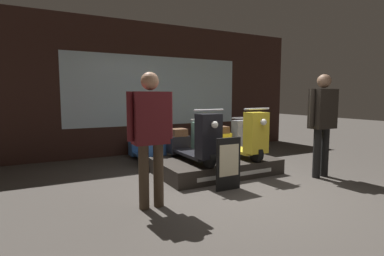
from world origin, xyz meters
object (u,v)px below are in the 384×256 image
(scooter_backrow_0, at_px, (147,146))
(scooter_backrow_2, at_px, (229,140))
(scooter_display_right, at_px, (239,138))
(price_sign_board, at_px, (228,164))
(scooter_display_left, at_px, (194,142))
(scooter_backrow_1, at_px, (191,143))
(person_left_browsing, at_px, (151,129))
(person_right_browsing, at_px, (323,116))

(scooter_backrow_0, distance_m, scooter_backrow_2, 2.09)
(scooter_display_right, bearing_deg, price_sign_board, -133.81)
(scooter_display_left, xyz_separation_m, scooter_backrow_2, (1.74, 1.46, -0.27))
(scooter_backrow_2, xyz_separation_m, price_sign_board, (-1.63, -2.34, 0.05))
(scooter_backrow_2, bearing_deg, scooter_backrow_0, 180.00)
(scooter_display_right, bearing_deg, scooter_backrow_1, 100.38)
(scooter_backrow_0, distance_m, price_sign_board, 2.39)
(scooter_display_right, distance_m, person_left_browsing, 2.39)
(scooter_display_left, bearing_deg, scooter_backrow_2, 39.91)
(scooter_backrow_0, xyz_separation_m, person_right_browsing, (2.32, -2.48, 0.72))
(scooter_display_left, distance_m, person_right_browsing, 2.27)
(scooter_display_right, relative_size, price_sign_board, 1.92)
(scooter_backrow_1, height_order, scooter_backrow_2, same)
(scooter_display_right, relative_size, scooter_backrow_0, 1.00)
(scooter_display_left, bearing_deg, scooter_backrow_0, 103.39)
(scooter_display_left, height_order, price_sign_board, scooter_display_left)
(scooter_backrow_2, bearing_deg, person_left_browsing, -139.50)
(scooter_display_left, bearing_deg, price_sign_board, -82.64)
(person_left_browsing, relative_size, person_right_browsing, 0.96)
(scooter_backrow_0, height_order, scooter_backrow_1, same)
(scooter_backrow_0, bearing_deg, person_right_browsing, -46.90)
(scooter_backrow_1, xyz_separation_m, person_left_browsing, (-1.86, -2.48, 0.66))
(scooter_display_right, bearing_deg, scooter_backrow_2, 61.92)
(scooter_display_left, xyz_separation_m, price_sign_board, (0.11, -0.89, -0.22))
(scooter_display_left, distance_m, scooter_backrow_1, 1.64)
(scooter_backrow_2, height_order, person_right_browsing, person_right_browsing)
(scooter_backrow_0, height_order, price_sign_board, scooter_backrow_0)
(scooter_backrow_2, bearing_deg, scooter_backrow_1, 180.00)
(person_left_browsing, height_order, person_right_browsing, person_right_browsing)
(scooter_display_right, height_order, person_left_browsing, person_left_browsing)
(person_left_browsing, bearing_deg, price_sign_board, 6.22)
(scooter_backrow_2, relative_size, person_right_browsing, 0.86)
(scooter_backrow_0, xyz_separation_m, scooter_backrow_1, (1.04, 0.00, 0.00))
(scooter_backrow_1, bearing_deg, scooter_backrow_2, 0.00)
(scooter_backrow_2, xyz_separation_m, person_right_browsing, (0.23, -2.48, 0.72))
(person_left_browsing, distance_m, person_right_browsing, 3.14)
(scooter_backrow_2, bearing_deg, price_sign_board, -124.78)
(scooter_backrow_1, distance_m, person_left_browsing, 3.17)
(scooter_backrow_1, height_order, person_left_browsing, person_left_browsing)
(scooter_display_right, height_order, scooter_backrow_1, scooter_display_right)
(scooter_display_right, relative_size, scooter_backrow_2, 1.00)
(scooter_backrow_1, xyz_separation_m, person_right_browsing, (1.28, -2.48, 0.72))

